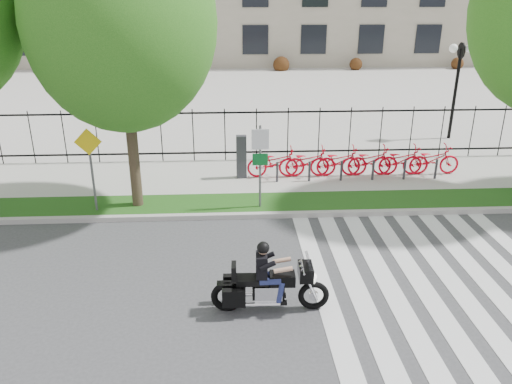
{
  "coord_description": "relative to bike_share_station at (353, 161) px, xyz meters",
  "views": [
    {
      "loc": [
        0.2,
        -9.21,
        6.12
      ],
      "look_at": [
        0.85,
        3.0,
        1.25
      ],
      "focal_mm": 35.0,
      "sensor_mm": 36.0,
      "label": 1
    }
  ],
  "objects": [
    {
      "name": "plaza",
      "position": [
        -4.46,
        17.8,
        -0.63
      ],
      "size": [
        80.0,
        34.0,
        0.1
      ],
      "primitive_type": "cube",
      "color": "#ADAAA2",
      "rests_on": "ground"
    },
    {
      "name": "crosswalk_stripes",
      "position": [
        0.36,
        -7.2,
        -0.67
      ],
      "size": [
        5.7,
        8.0,
        0.01
      ],
      "primitive_type": null,
      "color": "silver",
      "rests_on": "ground"
    },
    {
      "name": "bike_share_station",
      "position": [
        0.0,
        0.0,
        0.0
      ],
      "size": [
        7.88,
        0.89,
        1.5
      ],
      "color": "#2D2D33",
      "rests_on": "sidewalk"
    },
    {
      "name": "grass_verge",
      "position": [
        -4.46,
        -2.25,
        -0.6
      ],
      "size": [
        60.0,
        1.5,
        0.15
      ],
      "primitive_type": "cube",
      "color": "#1E4912",
      "rests_on": "ground"
    },
    {
      "name": "curb",
      "position": [
        -4.46,
        -3.1,
        -0.6
      ],
      "size": [
        60.0,
        0.2,
        0.15
      ],
      "primitive_type": "cube",
      "color": "#ABA7A0",
      "rests_on": "ground"
    },
    {
      "name": "street_tree_1",
      "position": [
        -7.11,
        -2.25,
        4.74
      ],
      "size": [
        5.14,
        5.14,
        8.23
      ],
      "color": "#31241A",
      "rests_on": "grass_verge"
    },
    {
      "name": "sign_pole_warning",
      "position": [
        -8.27,
        -2.62,
        1.06
      ],
      "size": [
        0.78,
        0.09,
        2.49
      ],
      "color": "#59595B",
      "rests_on": "grass_verge"
    },
    {
      "name": "sidewalk",
      "position": [
        -4.46,
        0.25,
        -0.6
      ],
      "size": [
        60.0,
        3.5,
        0.15
      ],
      "primitive_type": "cube",
      "color": "#ADAAA2",
      "rests_on": "ground"
    },
    {
      "name": "iron_fence",
      "position": [
        -4.46,
        2.0,
        0.47
      ],
      "size": [
        30.0,
        0.06,
        2.0
      ],
      "primitive_type": null,
      "color": "black",
      "rests_on": "sidewalk"
    },
    {
      "name": "sign_pole_regulatory",
      "position": [
        -3.41,
        -2.62,
        1.06
      ],
      "size": [
        0.5,
        0.09,
        2.5
      ],
      "color": "#59595B",
      "rests_on": "grass_verge"
    },
    {
      "name": "ground",
      "position": [
        -4.46,
        -7.2,
        -0.68
      ],
      "size": [
        120.0,
        120.0,
        0.0
      ],
      "primitive_type": "plane",
      "color": "#3C3D3F",
      "rests_on": "ground"
    },
    {
      "name": "lamp_post_right",
      "position": [
        5.54,
        4.8,
        2.53
      ],
      "size": [
        1.06,
        0.7,
        4.25
      ],
      "color": "black",
      "rests_on": "ground"
    },
    {
      "name": "motorcycle_rider",
      "position": [
        -3.52,
        -7.68,
        -0.05
      ],
      "size": [
        2.45,
        0.73,
        1.89
      ],
      "color": "black",
      "rests_on": "ground"
    }
  ]
}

